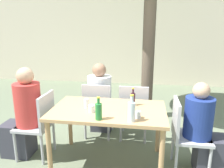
{
  "coord_description": "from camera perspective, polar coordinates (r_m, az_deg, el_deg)",
  "views": [
    {
      "loc": [
        0.44,
        -2.57,
        1.77
      ],
      "look_at": [
        0.0,
        0.3,
        1.02
      ],
      "focal_mm": 35.0,
      "sensor_mm": 36.0,
      "label": 1
    }
  ],
  "objects": [
    {
      "name": "patio_chair_2",
      "position": [
        3.54,
        -3.72,
        -6.02
      ],
      "size": [
        0.44,
        0.44,
        0.92
      ],
      "rotation": [
        0.0,
        0.0,
        3.14
      ],
      "color": "#B2B2B7",
      "rests_on": "ground_plane"
    },
    {
      "name": "dining_table_front",
      "position": [
        2.82,
        -0.94,
        -8.14
      ],
      "size": [
        1.44,
        0.87,
        0.77
      ],
      "color": "tan",
      "rests_on": "ground_plane"
    },
    {
      "name": "wine_bottle_1",
      "position": [
        2.89,
        5.47,
        -3.83
      ],
      "size": [
        0.06,
        0.06,
        0.24
      ],
      "color": "#331923",
      "rests_on": "dining_table_front"
    },
    {
      "name": "cafe_building_wall",
      "position": [
        6.97,
        5.23,
        11.45
      ],
      "size": [
        10.0,
        0.08,
        2.8
      ],
      "color": "beige",
      "rests_on": "ground_plane"
    },
    {
      "name": "ground_plane",
      "position": [
        3.15,
        -0.89,
        -19.64
      ],
      "size": [
        30.0,
        30.0,
        0.0
      ],
      "primitive_type": "plane",
      "color": "#667056"
    },
    {
      "name": "water_bottle_2",
      "position": [
        2.4,
        5.16,
        -7.1
      ],
      "size": [
        0.08,
        0.08,
        0.31
      ],
      "color": "silver",
      "rests_on": "dining_table_front"
    },
    {
      "name": "person_seated_2",
      "position": [
        3.74,
        -2.97,
        -4.41
      ],
      "size": [
        0.39,
        0.6,
        1.22
      ],
      "rotation": [
        0.0,
        0.0,
        3.14
      ],
      "color": "#383842",
      "rests_on": "ground_plane"
    },
    {
      "name": "patio_chair_0",
      "position": [
        3.17,
        -18.38,
        -9.27
      ],
      "size": [
        0.44,
        0.44,
        0.92
      ],
      "rotation": [
        0.0,
        0.0,
        -1.57
      ],
      "color": "#B2B2B7",
      "rests_on": "ground_plane"
    },
    {
      "name": "drinking_glass_0",
      "position": [
        2.52,
        6.86,
        -7.96
      ],
      "size": [
        0.06,
        0.06,
        0.09
      ],
      "color": "silver",
      "rests_on": "dining_table_front"
    },
    {
      "name": "patio_chair_1",
      "position": [
        2.89,
        18.41,
        -11.63
      ],
      "size": [
        0.44,
        0.44,
        0.92
      ],
      "rotation": [
        0.0,
        0.0,
        1.57
      ],
      "color": "#B2B2B7",
      "rests_on": "ground_plane"
    },
    {
      "name": "green_bottle_0",
      "position": [
        2.45,
        -3.52,
        -7.03
      ],
      "size": [
        0.08,
        0.08,
        0.27
      ],
      "color": "#287A38",
      "rests_on": "dining_table_front"
    },
    {
      "name": "person_seated_0",
      "position": [
        3.26,
        -22.09,
        -8.03
      ],
      "size": [
        0.57,
        0.35,
        1.27
      ],
      "rotation": [
        0.0,
        0.0,
        -1.57
      ],
      "color": "#383842",
      "rests_on": "ground_plane"
    },
    {
      "name": "drinking_glass_2",
      "position": [
        2.69,
        -5.34,
        -6.4
      ],
      "size": [
        0.08,
        0.08,
        0.09
      ],
      "color": "white",
      "rests_on": "dining_table_front"
    },
    {
      "name": "patio_chair_3",
      "position": [
        3.47,
        5.67,
        -6.51
      ],
      "size": [
        0.44,
        0.44,
        0.92
      ],
      "rotation": [
        0.0,
        0.0,
        3.14
      ],
      "color": "#B2B2B7",
      "rests_on": "ground_plane"
    },
    {
      "name": "drinking_glass_1",
      "position": [
        2.82,
        -6.69,
        -5.05
      ],
      "size": [
        0.06,
        0.06,
        0.12
      ],
      "color": "white",
      "rests_on": "dining_table_front"
    },
    {
      "name": "person_seated_1",
      "position": [
        2.95,
        23.11,
        -11.86
      ],
      "size": [
        0.57,
        0.34,
        1.15
      ],
      "rotation": [
        0.0,
        0.0,
        1.57
      ],
      "color": "#383842",
      "rests_on": "ground_plane"
    }
  ]
}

